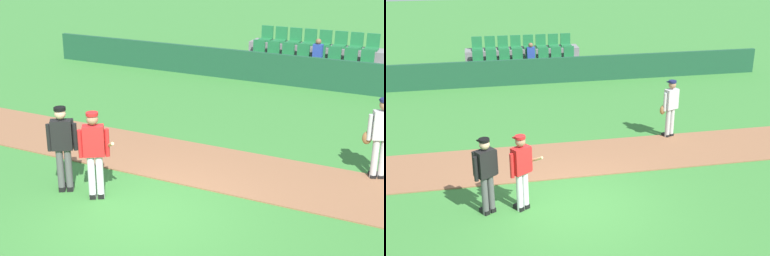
# 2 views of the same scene
# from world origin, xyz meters

# --- Properties ---
(ground_plane) EXTENTS (80.00, 80.00, 0.00)m
(ground_plane) POSITION_xyz_m (0.00, 0.00, 0.00)
(ground_plane) COLOR #387A33
(infield_dirt_path) EXTENTS (28.00, 2.26, 0.03)m
(infield_dirt_path) POSITION_xyz_m (0.00, 2.56, 0.01)
(infield_dirt_path) COLOR brown
(infield_dirt_path) RESTS_ON ground
(dugout_fence) EXTENTS (20.00, 0.16, 1.04)m
(dugout_fence) POSITION_xyz_m (0.00, 10.10, 0.52)
(dugout_fence) COLOR #19472D
(dugout_fence) RESTS_ON ground
(stadium_bleachers) EXTENTS (5.00, 2.10, 1.65)m
(stadium_bleachers) POSITION_xyz_m (0.00, 11.55, 0.48)
(stadium_bleachers) COLOR slate
(stadium_bleachers) RESTS_ON ground
(batter_red_jersey) EXTENTS (0.73, 0.70, 1.76)m
(batter_red_jersey) POSITION_xyz_m (-1.16, 0.17, 0.97)
(batter_red_jersey) COLOR silver
(batter_red_jersey) RESTS_ON ground
(umpire_home_plate) EXTENTS (0.53, 0.46, 1.76)m
(umpire_home_plate) POSITION_xyz_m (-1.92, 0.17, 1.00)
(umpire_home_plate) COLOR #4C4C4C
(umpire_home_plate) RESTS_ON ground
(runner_grey_jersey) EXTENTS (0.66, 0.41, 1.76)m
(runner_grey_jersey) POSITION_xyz_m (3.55, 3.55, 0.96)
(runner_grey_jersey) COLOR #B2B2B2
(runner_grey_jersey) RESTS_ON ground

